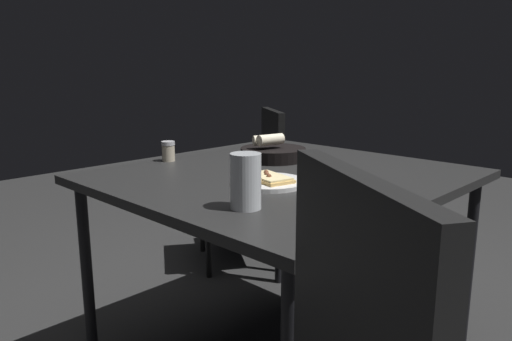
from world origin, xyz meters
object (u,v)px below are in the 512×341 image
object	(u,v)px
dining_table	(283,188)
bread_basket	(272,152)
chair_near	(252,177)
pepper_shaker	(168,152)
pizza_plate	(269,181)
beer_glass	(246,184)

from	to	relation	value
dining_table	bread_basket	xyz separation A→B (m)	(0.19, -0.15, 0.09)
chair_near	bread_basket	bearing A→B (deg)	140.68
pepper_shaker	pizza_plate	bearing A→B (deg)	179.04
dining_table	pizza_plate	xyz separation A→B (m)	(-0.08, 0.17, 0.07)
dining_table	chair_near	xyz separation A→B (m)	(0.79, -0.64, -0.19)
dining_table	pizza_plate	distance (m)	0.20
dining_table	pepper_shaker	world-z (taller)	pepper_shaker
dining_table	beer_glass	distance (m)	0.47
chair_near	beer_glass	bearing A→B (deg)	134.02
pepper_shaker	bread_basket	bearing A→B (deg)	-132.05
beer_glass	chair_near	size ratio (longest dim) A/B	0.17
pizza_plate	bread_basket	world-z (taller)	bread_basket
beer_glass	chair_near	distance (m)	1.48
pizza_plate	beer_glass	distance (m)	0.28
dining_table	beer_glass	world-z (taller)	beer_glass
pizza_plate	pepper_shaker	distance (m)	0.55
pizza_plate	pepper_shaker	world-z (taller)	pepper_shaker
pizza_plate	bread_basket	size ratio (longest dim) A/B	0.90
dining_table	bread_basket	distance (m)	0.25
pizza_plate	chair_near	distance (m)	1.21
beer_glass	chair_near	bearing A→B (deg)	-45.98
pizza_plate	chair_near	xyz separation A→B (m)	(0.87, -0.81, -0.26)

